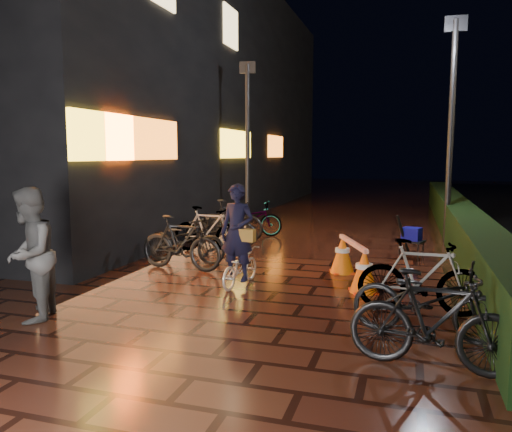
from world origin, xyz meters
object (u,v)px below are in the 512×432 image
(cyclist, at_px, (238,249))
(traffic_barrier, at_px, (352,261))
(bystander_person, at_px, (29,255))
(cart_assembly, at_px, (411,236))

(cyclist, relative_size, traffic_barrier, 0.99)
(bystander_person, height_order, traffic_barrier, bystander_person)
(bystander_person, bearing_deg, cart_assembly, 116.40)
(cyclist, xyz_separation_m, cart_assembly, (2.84, 3.35, -0.16))
(cart_assembly, bearing_deg, cyclist, -130.26)
(cyclist, height_order, traffic_barrier, cyclist)
(cyclist, height_order, cart_assembly, cyclist)
(cyclist, bearing_deg, cart_assembly, 49.74)
(cart_assembly, bearing_deg, bystander_person, -130.18)
(bystander_person, distance_m, cyclist, 3.31)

